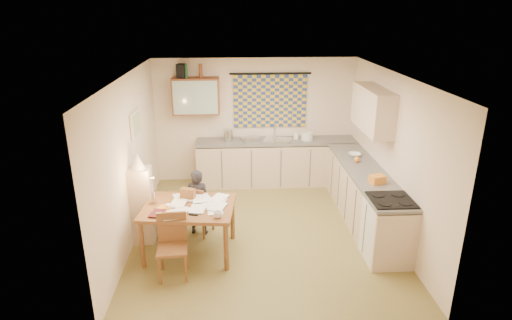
{
  "coord_description": "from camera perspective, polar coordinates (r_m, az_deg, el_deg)",
  "views": [
    {
      "loc": [
        -0.46,
        -6.15,
        3.42
      ],
      "look_at": [
        -0.1,
        0.2,
        1.14
      ],
      "focal_mm": 30.0,
      "sensor_mm": 36.0,
      "label": 1
    }
  ],
  "objects": [
    {
      "name": "person",
      "position": [
        6.78,
        -7.78,
        -5.58
      ],
      "size": [
        0.47,
        0.38,
        1.08
      ],
      "primitive_type": "imported",
      "rotation": [
        0.0,
        0.0,
        2.99
      ],
      "color": "black",
      "rests_on": "floor"
    },
    {
      "name": "wall_back",
      "position": [
        8.7,
        -0.15,
        5.29
      ],
      "size": [
        4.0,
        0.02,
        2.5
      ],
      "primitive_type": "cube",
      "color": "beige",
      "rests_on": "floor"
    },
    {
      "name": "letter_rack",
      "position": [
        6.38,
        -9.06,
        -4.46
      ],
      "size": [
        0.24,
        0.17,
        0.16
      ],
      "primitive_type": "cube",
      "rotation": [
        0.0,
        0.0,
        -0.38
      ],
      "color": "brown",
      "rests_on": "dining_table"
    },
    {
      "name": "candle",
      "position": [
        6.24,
        -13.78,
        -3.29
      ],
      "size": [
        0.03,
        0.03,
        0.22
      ],
      "primitive_type": "cylinder",
      "rotation": [
        0.0,
        0.0,
        0.23
      ],
      "color": "white",
      "rests_on": "dining_table"
    },
    {
      "name": "wall_cabinet",
      "position": [
        8.41,
        -8.01,
        8.45
      ],
      "size": [
        0.9,
        0.34,
        0.7
      ],
      "primitive_type": "cube",
      "color": "brown",
      "rests_on": "wall_back"
    },
    {
      "name": "kettle",
      "position": [
        8.44,
        -3.73,
        3.32
      ],
      "size": [
        0.19,
        0.19,
        0.24
      ],
      "primitive_type": "cylinder",
      "rotation": [
        0.0,
        0.0,
        -0.08
      ],
      "color": "silver",
      "rests_on": "counter_back"
    },
    {
      "name": "eyeglasses",
      "position": [
        5.92,
        -8.33,
        -7.2
      ],
      "size": [
        0.14,
        0.07,
        0.02
      ],
      "primitive_type": "cube",
      "rotation": [
        0.0,
        0.0,
        -0.23
      ],
      "color": "black",
      "rests_on": "dining_table"
    },
    {
      "name": "chair_far",
      "position": [
        6.9,
        -7.64,
        -7.74
      ],
      "size": [
        0.49,
        0.49,
        0.83
      ],
      "rotation": [
        0.0,
        0.0,
        2.71
      ],
      "color": "brown",
      "rests_on": "floor"
    },
    {
      "name": "wall_left",
      "position": [
        6.7,
        -16.47,
        0.01
      ],
      "size": [
        0.02,
        4.5,
        2.5
      ],
      "primitive_type": "cube",
      "color": "beige",
      "rests_on": "floor"
    },
    {
      "name": "dining_table",
      "position": [
        6.36,
        -8.81,
        -9.09
      ],
      "size": [
        1.37,
        1.1,
        0.75
      ],
      "rotation": [
        0.0,
        0.0,
        -0.1
      ],
      "color": "brown",
      "rests_on": "floor"
    },
    {
      "name": "magazine",
      "position": [
        6.07,
        -13.84,
        -6.87
      ],
      "size": [
        0.29,
        0.33,
        0.02
      ],
      "primitive_type": "imported",
      "rotation": [
        0.0,
        0.0,
        -0.21
      ],
      "color": "maroon",
      "rests_on": "dining_table"
    },
    {
      "name": "book",
      "position": [
        6.19,
        -13.11,
        -6.29
      ],
      "size": [
        0.41,
        0.42,
        0.02
      ],
      "primitive_type": "imported",
      "rotation": [
        0.0,
        0.0,
        -0.54
      ],
      "color": "orange",
      "rests_on": "dining_table"
    },
    {
      "name": "wall_right",
      "position": [
        6.97,
        17.65,
        0.64
      ],
      "size": [
        0.02,
        4.5,
        2.5
      ],
      "primitive_type": "cube",
      "color": "beige",
      "rests_on": "floor"
    },
    {
      "name": "tap",
      "position": [
        8.65,
        2.49,
        3.89
      ],
      "size": [
        0.03,
        0.03,
        0.28
      ],
      "primitive_type": "cylinder",
      "rotation": [
        0.0,
        0.0,
        -0.18
      ],
      "color": "silver",
      "rests_on": "counter_back"
    },
    {
      "name": "window_blind",
      "position": [
        8.59,
        1.88,
        7.84
      ],
      "size": [
        1.45,
        0.03,
        1.05
      ],
      "primitive_type": "cube",
      "color": "navy",
      "rests_on": "wall_back"
    },
    {
      "name": "wall_cabinet_glass",
      "position": [
        8.25,
        -8.1,
        8.22
      ],
      "size": [
        0.84,
        0.02,
        0.64
      ],
      "primitive_type": "cube",
      "color": "#99B2A5",
      "rests_on": "wall_back"
    },
    {
      "name": "chair_near",
      "position": [
        5.94,
        -10.99,
        -12.7
      ],
      "size": [
        0.41,
        0.41,
        0.87
      ],
      "rotation": [
        0.0,
        0.0,
        0.06
      ],
      "color": "brown",
      "rests_on": "floor"
    },
    {
      "name": "mixing_bowl",
      "position": [
        8.58,
        6.82,
        3.22
      ],
      "size": [
        0.25,
        0.25,
        0.16
      ],
      "primitive_type": "cylinder",
      "rotation": [
        0.0,
        0.0,
        -0.04
      ],
      "color": "white",
      "rests_on": "counter_back"
    },
    {
      "name": "stove",
      "position": [
        6.37,
        17.17,
        -8.85
      ],
      "size": [
        0.61,
        0.61,
        0.94
      ],
      "color": "white",
      "rests_on": "floor"
    },
    {
      "name": "counter_back",
      "position": [
        8.67,
        3.11,
        -0.3
      ],
      "size": [
        3.3,
        0.62,
        0.92
      ],
      "color": "tan",
      "rests_on": "floor"
    },
    {
      "name": "candle_holder",
      "position": [
        6.34,
        -13.52,
        -4.87
      ],
      "size": [
        0.08,
        0.08,
        0.18
      ],
      "primitive_type": "cylinder",
      "rotation": [
        0.0,
        0.0,
        -0.43
      ],
      "color": "silver",
      "rests_on": "dining_table"
    },
    {
      "name": "wall_front",
      "position": [
        4.48,
        3.07,
        -9.29
      ],
      "size": [
        4.0,
        0.02,
        2.5
      ],
      "primitive_type": "cube",
      "color": "beige",
      "rests_on": "floor"
    },
    {
      "name": "papers",
      "position": [
        6.2,
        -7.98,
        -5.84
      ],
      "size": [
        1.06,
        0.94,
        0.03
      ],
      "rotation": [
        0.0,
        0.0,
        -0.1
      ],
      "color": "white",
      "rests_on": "dining_table"
    },
    {
      "name": "mug",
      "position": [
        5.8,
        -5.11,
        -7.28
      ],
      "size": [
        0.19,
        0.19,
        0.09
      ],
      "primitive_type": "imported",
      "rotation": [
        0.0,
        0.0,
        -0.38
      ],
      "color": "white",
      "rests_on": "dining_table"
    },
    {
      "name": "upper_cabinet_right",
      "position": [
        7.25,
        15.32,
        6.54
      ],
      "size": [
        0.34,
        1.3,
        0.7
      ],
      "primitive_type": "cube",
      "color": "tan",
      "rests_on": "wall_right"
    },
    {
      "name": "orange_bag",
      "position": [
        6.68,
        15.86,
        -2.49
      ],
      "size": [
        0.26,
        0.22,
        0.12
      ],
      "primitive_type": "cube",
      "rotation": [
        0.0,
        0.0,
        0.32
      ],
      "color": "orange",
      "rests_on": "counter_right"
    },
    {
      "name": "bowl",
      "position": [
        7.79,
        13.01,
        0.69
      ],
      "size": [
        0.32,
        0.32,
        0.05
      ],
      "primitive_type": "imported",
      "rotation": [
        0.0,
        0.0,
        -0.24
      ],
      "color": "white",
      "rests_on": "counter_right"
    },
    {
      "name": "shelf_stand",
      "position": [
        6.7,
        -14.93,
        -5.88
      ],
      "size": [
        0.32,
        0.3,
        1.2
      ],
      "primitive_type": "cube",
      "color": "tan",
      "rests_on": "floor"
    },
    {
      "name": "soap_bottle",
      "position": [
        8.59,
        5.39,
        3.38
      ],
      "size": [
        0.14,
        0.15,
        0.18
      ],
      "primitive_type": "imported",
      "rotation": [
        0.0,
        0.0,
        -0.4
      ],
      "color": "white",
      "rests_on": "counter_back"
    },
    {
      "name": "bottle_brown",
      "position": [
        8.33,
        -7.4,
        11.71
      ],
      "size": [
        0.08,
        0.08,
        0.26
      ],
      "primitive_type": "cylinder",
      "rotation": [
        0.0,
        0.0,
        -0.18
      ],
      "color": "brown",
      "rests_on": "wall_cabinet"
    },
    {
      "name": "framed_print",
      "position": [
        6.94,
        -15.8,
        4.63
      ],
      "size": [
        0.04,
        0.5,
        0.4
      ],
      "primitive_type": "cube",
      "color": "beige",
      "rests_on": "wall_left"
    },
    {
      "name": "lampshade",
      "position": [
        6.43,
        -15.48,
        -0.17
      ],
      "size": [
        0.2,
        0.2,
        0.22
      ],
      "primitive_type": "cone",
      "color": "beige",
      "rests_on": "shelf_stand"
    },
    {
      "name": "floor",
      "position": [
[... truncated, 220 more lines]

